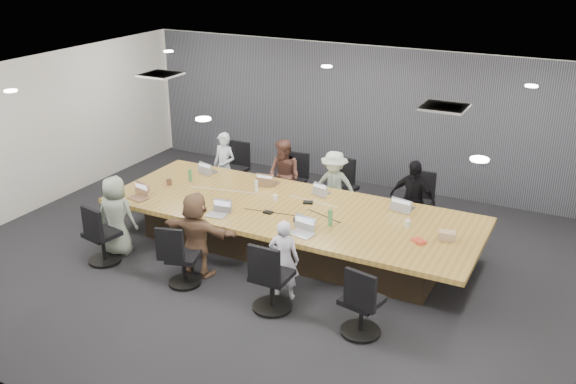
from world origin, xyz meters
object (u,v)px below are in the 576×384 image
at_px(chair_0, 234,174).
at_px(person_0, 224,167).
at_px(stapler, 299,220).
at_px(laptop_2, 321,192).
at_px(bottle_green_right, 330,218).
at_px(chair_7, 362,306).
at_px(chair_5, 184,261).
at_px(chair_4, 103,239).
at_px(laptop_5, 216,215).
at_px(chair_3, 417,208).
at_px(person_5, 196,234).
at_px(chair_1, 293,186).
at_px(conference_table, 291,227).
at_px(laptop_4, 138,198).
at_px(bottle_clear, 256,187).
at_px(snack_packet, 419,241).
at_px(bottle_green_left, 190,175).
at_px(canvas_bag, 447,236).
at_px(mug_brown, 169,182).
at_px(chair_6, 272,281).
at_px(laptop_1, 270,183).
at_px(person_2, 334,187).
at_px(person_4, 116,216).
at_px(chair_2, 341,193).
at_px(laptop_6, 301,234).
at_px(person_3, 412,199).
at_px(laptop_0, 208,171).
at_px(person_1, 284,176).
at_px(person_6, 284,259).
at_px(laptop_3, 402,208).

height_order(chair_0, person_0, person_0).
height_order(chair_0, stapler, chair_0).
bearing_deg(laptop_2, bottle_green_right, 134.79).
bearing_deg(chair_7, chair_5, -168.10).
relative_size(chair_4, laptop_2, 2.83).
bearing_deg(laptop_5, person_0, 111.84).
distance_m(chair_3, person_5, 3.94).
bearing_deg(chair_1, conference_table, 111.70).
height_order(laptop_4, bottle_clear, bottle_clear).
bearing_deg(person_0, snack_packet, -15.71).
xyz_separation_m(bottle_green_left, canvas_bag, (4.61, -0.26, -0.05)).
height_order(person_0, stapler, person_0).
bearing_deg(chair_0, laptop_5, 114.90).
height_order(laptop_2, mug_brown, mug_brown).
bearing_deg(chair_6, person_5, 166.56).
bearing_deg(laptop_1, person_2, -155.41).
bearing_deg(chair_7, laptop_2, 136.07).
xyz_separation_m(chair_6, person_5, (-1.46, 0.35, 0.23)).
height_order(person_5, bottle_green_right, person_5).
xyz_separation_m(person_0, person_4, (-0.31, -2.70, -0.01)).
relative_size(laptop_5, mug_brown, 2.78).
relative_size(chair_2, mug_brown, 7.63).
bearing_deg(person_4, chair_7, 163.62).
distance_m(chair_0, chair_3, 3.69).
relative_size(laptop_4, bottle_green_right, 1.29).
height_order(laptop_6, bottle_clear, bottle_clear).
relative_size(chair_3, snack_packet, 4.05).
xyz_separation_m(bottle_green_right, canvas_bag, (1.67, 0.33, -0.06)).
height_order(person_3, bottle_clear, person_3).
distance_m(laptop_0, laptop_2, 2.27).
height_order(chair_0, laptop_2, chair_0).
relative_size(person_2, snack_packet, 6.69).
height_order(person_1, person_2, person_1).
relative_size(chair_0, bottle_clear, 3.94).
bearing_deg(chair_3, person_6, 67.53).
height_order(chair_1, person_4, person_4).
bearing_deg(mug_brown, person_4, -93.28).
bearing_deg(chair_2, person_0, 19.82).
relative_size(chair_7, laptop_3, 2.34).
distance_m(chair_0, mug_brown, 1.81).
relative_size(person_5, bottle_clear, 6.40).
xyz_separation_m(chair_5, laptop_0, (-1.21, 2.50, 0.38)).
distance_m(conference_table, chair_2, 1.71).
bearing_deg(chair_1, chair_3, 176.01).
bearing_deg(chair_7, person_5, -175.35).
xyz_separation_m(chair_6, stapler, (-0.23, 1.29, 0.34)).
bearing_deg(stapler, chair_3, 38.32).
height_order(laptop_1, laptop_5, same).
xyz_separation_m(chair_6, person_0, (-2.67, 3.05, 0.23)).
distance_m(chair_2, chair_3, 1.42).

